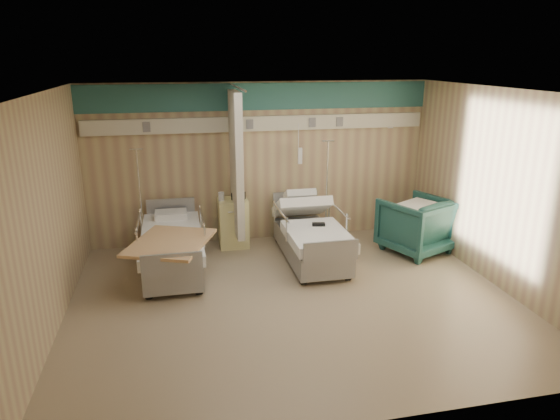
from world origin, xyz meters
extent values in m
cube|color=gray|center=(0.00, 0.00, 0.00)|extent=(6.00, 5.00, 0.00)
cube|color=tan|center=(0.00, 2.50, 1.40)|extent=(6.00, 0.04, 2.80)
cube|color=tan|center=(0.00, -2.50, 1.40)|extent=(6.00, 0.04, 2.80)
cube|color=tan|center=(-3.00, 0.00, 1.40)|extent=(0.04, 5.00, 2.80)
cube|color=tan|center=(3.00, 0.00, 1.40)|extent=(0.04, 5.00, 2.80)
cube|color=silver|center=(0.00, 0.00, 2.80)|extent=(6.00, 5.00, 0.04)
cube|color=#2A6260|center=(0.00, 2.48, 2.55)|extent=(6.00, 0.04, 0.45)
cube|color=beige|center=(0.00, 2.45, 2.10)|extent=(5.88, 0.08, 0.25)
cylinder|color=silver|center=(-0.50, 1.60, 2.76)|extent=(0.03, 1.80, 0.03)
cube|color=beige|center=(-0.50, 1.95, 1.51)|extent=(0.12, 0.90, 2.35)
cube|color=#F1E997|center=(-0.55, 2.20, 0.42)|extent=(0.50, 0.48, 0.85)
imported|color=#1E4C47|center=(2.45, 1.29, 0.47)|extent=(1.33, 1.34, 0.94)
cube|color=silver|center=(2.49, 1.27, 0.98)|extent=(0.89, 0.86, 0.08)
cylinder|color=silver|center=(1.10, 2.09, 0.01)|extent=(0.33, 0.33, 0.03)
cylinder|color=silver|center=(1.10, 2.09, 0.91)|extent=(0.03, 0.03, 1.82)
cylinder|color=silver|center=(1.10, 2.09, 1.82)|extent=(0.22, 0.03, 0.03)
cylinder|color=silver|center=(-2.08, 2.23, 0.01)|extent=(0.32, 0.32, 0.03)
cylinder|color=silver|center=(-2.08, 2.23, 0.89)|extent=(0.03, 0.03, 1.77)
cylinder|color=silver|center=(-2.08, 2.23, 1.77)|extent=(0.21, 0.03, 0.03)
cube|color=black|center=(0.69, 1.16, 0.65)|extent=(0.21, 0.13, 0.04)
cube|color=tan|center=(-1.62, 0.84, 0.65)|extent=(1.40, 1.54, 0.04)
cube|color=black|center=(-0.45, 2.18, 0.91)|extent=(0.26, 0.21, 0.12)
cylinder|color=white|center=(-0.74, 2.17, 0.92)|extent=(0.13, 0.13, 0.15)
camera|label=1|loc=(-1.47, -6.03, 3.21)|focal=32.00mm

